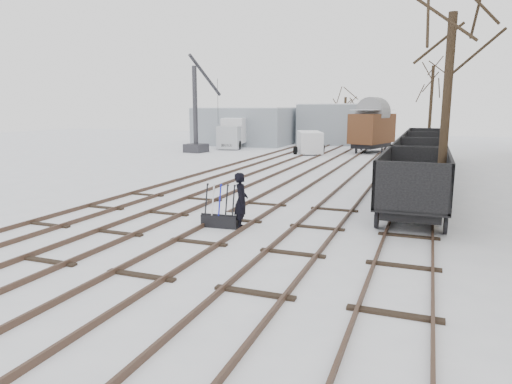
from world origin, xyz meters
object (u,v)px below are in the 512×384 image
at_px(ground_frame, 220,219).
at_px(worker, 241,201).
at_px(box_van_wagon, 372,128).
at_px(freight_wagon_a, 414,194).
at_px(lorry, 235,132).
at_px(panel_van, 310,142).
at_px(crane, 197,127).

distance_m(ground_frame, worker, 1.02).
bearing_deg(box_van_wagon, worker, -74.09).
distance_m(worker, freight_wagon_a, 6.54).
xyz_separation_m(freight_wagon_a, lorry, (-18.39, 25.65, 0.62)).
relative_size(ground_frame, panel_van, 0.31).
height_order(lorry, panel_van, lorry).
bearing_deg(box_van_wagon, freight_wagon_a, -62.21).
height_order(freight_wagon_a, lorry, lorry).
bearing_deg(worker, panel_van, -10.28).
distance_m(ground_frame, crane, 27.39).
relative_size(box_van_wagon, lorry, 0.82).
height_order(worker, lorry, lorry).
distance_m(ground_frame, box_van_wagon, 29.36).
xyz_separation_m(freight_wagon_a, panel_van, (-9.71, 22.56, 0.09)).
xyz_separation_m(ground_frame, crane, (-13.56, 23.71, 2.02)).
height_order(box_van_wagon, lorry, box_van_wagon).
bearing_deg(crane, panel_van, 22.04).
bearing_deg(worker, lorry, 4.33).
height_order(lorry, crane, crane).
height_order(ground_frame, crane, crane).
bearing_deg(crane, ground_frame, -52.67).
relative_size(ground_frame, crane, 0.17).
height_order(freight_wagon_a, box_van_wagon, box_van_wagon).
height_order(ground_frame, worker, worker).
relative_size(worker, box_van_wagon, 0.34).
bearing_deg(lorry, freight_wagon_a, -63.70).
distance_m(ground_frame, panel_van, 26.55).
relative_size(freight_wagon_a, box_van_wagon, 1.06).
bearing_deg(ground_frame, lorry, 108.50).
xyz_separation_m(worker, lorry, (-12.95, 29.29, 0.59)).
bearing_deg(panel_van, crane, 173.82).
bearing_deg(worker, crane, 11.68).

